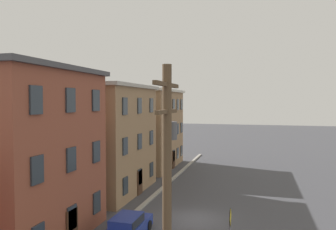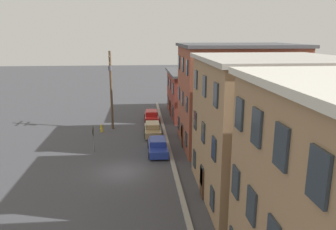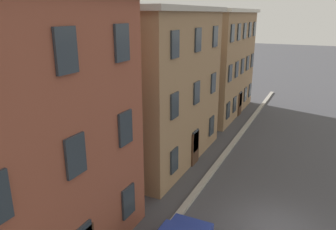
# 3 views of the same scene
# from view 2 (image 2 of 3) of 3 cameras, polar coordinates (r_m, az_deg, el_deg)

# --- Properties ---
(ground_plane) EXTENTS (200.00, 200.00, 0.00)m
(ground_plane) POSITION_cam_2_polar(r_m,az_deg,el_deg) (28.53, -8.03, -9.78)
(ground_plane) COLOR #424247
(kerb_strip) EXTENTS (56.00, 0.36, 0.16)m
(kerb_strip) POSITION_cam_2_polar(r_m,az_deg,el_deg) (28.59, 1.13, -9.42)
(kerb_strip) COLOR #9E998E
(kerb_strip) RESTS_ON ground_plane
(apartment_corner) EXTENTS (11.70, 11.76, 6.35)m
(apartment_corner) POSITION_cam_2_polar(r_m,az_deg,el_deg) (47.50, 7.22, 3.81)
(apartment_corner) COLOR brown
(apartment_corner) RESTS_ON ground_plane
(apartment_midblock) EXTENTS (9.47, 11.53, 10.48)m
(apartment_midblock) POSITION_cam_2_polar(r_m,az_deg,el_deg) (34.38, 11.76, 3.31)
(apartment_midblock) COLOR brown
(apartment_midblock) RESTS_ON ground_plane
(apartment_far) EXTENTS (10.44, 9.57, 9.95)m
(apartment_far) POSITION_cam_2_polar(r_m,az_deg,el_deg) (23.89, 17.02, -2.27)
(apartment_far) COLOR #9E7A56
(apartment_far) RESTS_ON ground_plane
(car_red) EXTENTS (4.40, 1.92, 1.43)m
(car_red) POSITION_cam_2_polar(r_m,az_deg,el_deg) (44.08, -2.88, -0.12)
(car_red) COLOR #B21E1E
(car_red) RESTS_ON ground_plane
(car_tan) EXTENTS (4.40, 1.92, 1.43)m
(car_tan) POSITION_cam_2_polar(r_m,az_deg,el_deg) (37.99, -2.70, -2.41)
(car_tan) COLOR tan
(car_tan) RESTS_ON ground_plane
(car_blue) EXTENTS (4.40, 1.92, 1.43)m
(car_blue) POSITION_cam_2_polar(r_m,az_deg,el_deg) (32.28, -1.80, -5.37)
(car_blue) COLOR #233899
(car_blue) RESTS_ON ground_plane
(caution_sign) EXTENTS (1.05, 0.08, 2.70)m
(caution_sign) POSITION_cam_2_polar(r_m,az_deg,el_deg) (32.98, -12.87, -3.35)
(caution_sign) COLOR slate
(caution_sign) RESTS_ON ground_plane
(utility_pole) EXTENTS (2.40, 0.44, 9.51)m
(utility_pole) POSITION_cam_2_polar(r_m,az_deg,el_deg) (40.03, -9.90, 4.97)
(utility_pole) COLOR brown
(utility_pole) RESTS_ON ground_plane
(fire_hydrant) EXTENTS (0.24, 0.34, 0.96)m
(fire_hydrant) POSITION_cam_2_polar(r_m,az_deg,el_deg) (39.91, -11.47, -2.27)
(fire_hydrant) COLOR yellow
(fire_hydrant) RESTS_ON ground_plane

